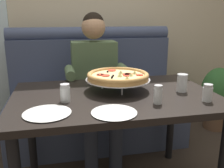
{
  "coord_description": "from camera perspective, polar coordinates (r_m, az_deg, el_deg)",
  "views": [
    {
      "loc": [
        -0.35,
        -1.52,
        1.25
      ],
      "look_at": [
        -0.0,
        0.08,
        0.8
      ],
      "focal_mm": 40.46,
      "sensor_mm": 36.0,
      "label": 1
    }
  ],
  "objects": [
    {
      "name": "back_wall_with_window",
      "position": [
        3.02,
        -5.83,
        18.12
      ],
      "size": [
        6.0,
        0.12,
        2.8
      ],
      "primitive_type": "cube",
      "color": "beige",
      "rests_on": "ground_plane"
    },
    {
      "name": "booth_bench",
      "position": [
        2.59,
        -3.79,
        -3.86
      ],
      "size": [
        1.69,
        0.78,
        1.13
      ],
      "color": "#424C6B",
      "rests_on": "ground_plane"
    },
    {
      "name": "dining_table",
      "position": [
        1.67,
        0.65,
        -5.23
      ],
      "size": [
        1.31,
        0.87,
        0.75
      ],
      "color": "black",
      "rests_on": "ground_plane"
    },
    {
      "name": "diner_main",
      "position": [
        2.25,
        -3.68,
        1.43
      ],
      "size": [
        0.54,
        0.64,
        1.27
      ],
      "color": "#2D3342",
      "rests_on": "ground_plane"
    },
    {
      "name": "pizza",
      "position": [
        1.7,
        1.37,
        1.75
      ],
      "size": [
        0.44,
        0.44,
        0.13
      ],
      "color": "silver",
      "rests_on": "dining_table"
    },
    {
      "name": "shaker_oregano",
      "position": [
        1.6,
        20.75,
        -2.14
      ],
      "size": [
        0.06,
        0.06,
        0.1
      ],
      "color": "white",
      "rests_on": "dining_table"
    },
    {
      "name": "shaker_parmesan",
      "position": [
        1.51,
        -10.52,
        -2.3
      ],
      "size": [
        0.06,
        0.06,
        0.11
      ],
      "color": "white",
      "rests_on": "dining_table"
    },
    {
      "name": "shaker_pepper_flakes",
      "position": [
        1.48,
        10.34,
        -2.63
      ],
      "size": [
        0.05,
        0.05,
        0.11
      ],
      "color": "white",
      "rests_on": "dining_table"
    },
    {
      "name": "plate_near_left",
      "position": [
        1.36,
        -14.46,
        -6.13
      ],
      "size": [
        0.25,
        0.25,
        0.02
      ],
      "color": "white",
      "rests_on": "dining_table"
    },
    {
      "name": "plate_near_right",
      "position": [
        1.32,
        0.48,
        -6.19
      ],
      "size": [
        0.24,
        0.24,
        0.02
      ],
      "color": "white",
      "rests_on": "dining_table"
    },
    {
      "name": "drinking_glass",
      "position": [
        1.74,
        15.53,
        -0.01
      ],
      "size": [
        0.07,
        0.07,
        0.12
      ],
      "color": "silver",
      "rests_on": "dining_table"
    },
    {
      "name": "patio_chair",
      "position": [
        3.9,
        -24.02,
        3.28
      ],
      "size": [
        0.41,
        0.41,
        0.86
      ],
      "color": "black",
      "rests_on": "ground_plane"
    },
    {
      "name": "potted_plant",
      "position": [
        3.03,
        22.73,
        -2.41
      ],
      "size": [
        0.36,
        0.36,
        0.7
      ],
      "color": "brown",
      "rests_on": "ground_plane"
    }
  ]
}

